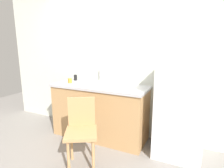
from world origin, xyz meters
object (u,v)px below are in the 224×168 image
object	(u,v)px
chair	(81,129)
cup_black	(76,77)
cup_orange	(70,81)
refrigerator	(180,111)
dish_tray	(98,83)

from	to	relation	value
chair	cup_black	bearing A→B (deg)	98.54
cup_black	cup_orange	bearing A→B (deg)	-76.26
cup_black	cup_orange	size ratio (longest dim) A/B	1.30
cup_orange	chair	bearing A→B (deg)	-45.22
refrigerator	cup_black	size ratio (longest dim) A/B	12.65
chair	dish_tray	bearing A→B (deg)	73.19
refrigerator	cup_black	distance (m)	1.93
cup_black	cup_orange	xyz separation A→B (m)	(0.06, -0.24, -0.01)
refrigerator	dish_tray	bearing A→B (deg)	179.17
chair	dish_tray	world-z (taller)	dish_tray
refrigerator	cup_black	xyz separation A→B (m)	(-1.90, 0.18, 0.31)
cup_orange	refrigerator	bearing A→B (deg)	2.09
refrigerator	dish_tray	world-z (taller)	refrigerator
chair	dish_tray	xyz separation A→B (m)	(-0.19, 0.79, 0.44)
chair	cup_orange	size ratio (longest dim) A/B	11.00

